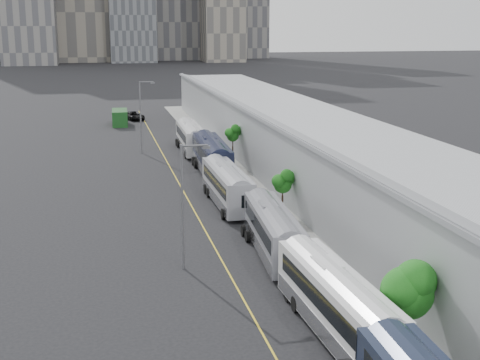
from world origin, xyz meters
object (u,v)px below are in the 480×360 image
object	(u,v)px
bus_3	(273,235)
street_lamp_near	(185,198)
bus_5	(212,159)
suv	(134,116)
shipping_container	(120,118)
bus_2	(336,308)
bus_4	(227,189)
street_lamp_far	(142,112)
bus_6	(191,140)

from	to	relation	value
bus_3	street_lamp_near	bearing A→B (deg)	-162.43
bus_5	suv	world-z (taller)	bus_5
shipping_container	bus_2	bearing A→B (deg)	-82.20
bus_3	shipping_container	xyz separation A→B (m)	(-8.34, 68.06, -0.22)
bus_3	street_lamp_near	world-z (taller)	street_lamp_near
bus_4	street_lamp_far	xyz separation A→B (m)	(-5.78, 27.88, 3.85)
street_lamp_near	street_lamp_far	xyz separation A→B (m)	(0.27, 43.68, 0.34)
bus_3	bus_5	xyz separation A→B (m)	(0.30, 27.67, 0.21)
bus_4	street_lamp_near	world-z (taller)	street_lamp_near
bus_4	shipping_container	bearing A→B (deg)	97.75
bus_4	suv	bearing A→B (deg)	94.43
bus_2	street_lamp_near	distance (m)	13.98
bus_6	shipping_container	distance (m)	27.51
bus_5	suv	size ratio (longest dim) A/B	2.59
bus_5	street_lamp_near	world-z (taller)	street_lamp_near
bus_5	shipping_container	world-z (taller)	bus_5
bus_6	street_lamp_near	bearing A→B (deg)	-97.42
bus_6	bus_3	bearing A→B (deg)	-88.66
bus_6	shipping_container	world-z (taller)	bus_6
street_lamp_far	shipping_container	size ratio (longest dim) A/B	1.46
bus_3	bus_6	world-z (taller)	bus_6
street_lamp_near	shipping_container	bearing A→B (deg)	91.36
street_lamp_near	suv	distance (m)	75.53
street_lamp_far	suv	size ratio (longest dim) A/B	1.76
bus_3	bus_6	distance (m)	41.81
bus_3	suv	distance (m)	74.00
bus_3	bus_4	xyz separation A→B (m)	(-0.63, 14.18, 0.06)
bus_2	bus_3	xyz separation A→B (m)	(0.09, 13.44, -0.07)
shipping_container	bus_4	bearing A→B (deg)	-79.84
shipping_container	suv	world-z (taller)	shipping_container
bus_2	bus_4	distance (m)	27.62
bus_5	bus_6	bearing A→B (deg)	93.58
bus_6	street_lamp_near	world-z (taller)	street_lamp_near
bus_2	suv	bearing A→B (deg)	91.77
street_lamp_far	bus_3	bearing A→B (deg)	-81.33
bus_6	street_lamp_far	size ratio (longest dim) A/B	1.36
street_lamp_near	suv	bearing A→B (deg)	89.22
street_lamp_far	bus_6	bearing A→B (deg)	-2.28
bus_3	street_lamp_far	bearing A→B (deg)	102.60
bus_5	street_lamp_far	distance (m)	16.31
bus_4	street_lamp_near	bearing A→B (deg)	-111.36
bus_4	street_lamp_near	xyz separation A→B (m)	(-6.05, -15.80, 3.51)
bus_2	shipping_container	size ratio (longest dim) A/B	1.98
bus_6	street_lamp_far	xyz separation A→B (m)	(-6.30, 0.25, 3.84)
suv	bus_3	bearing A→B (deg)	-105.87
street_lamp_far	shipping_container	bearing A→B (deg)	94.24
bus_3	shipping_container	bearing A→B (deg)	100.92
bus_3	street_lamp_far	size ratio (longest dim) A/B	1.30
bus_6	bus_2	bearing A→B (deg)	-88.79
shipping_container	suv	bearing A→B (deg)	66.92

